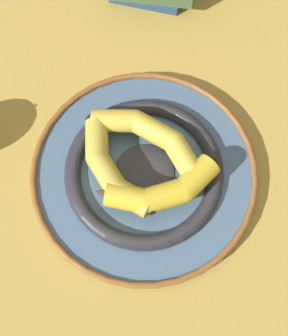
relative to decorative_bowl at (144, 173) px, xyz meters
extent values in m
plane|color=gold|center=(0.01, -0.02, -0.02)|extent=(2.80, 2.80, 0.00)
cylinder|color=slate|center=(0.00, 0.00, -0.01)|extent=(0.33, 0.33, 0.02)
torus|color=#2D2D33|center=(0.00, 0.00, 0.01)|extent=(0.24, 0.24, 0.02)
cylinder|color=#2D2D33|center=(0.00, 0.00, 0.00)|extent=(0.09, 0.09, 0.00)
torus|color=#995B28|center=(0.00, 0.00, 0.00)|extent=(0.34, 0.34, 0.01)
cylinder|color=yellow|center=(-0.05, -0.01, 0.04)|extent=(0.06, 0.07, 0.04)
cylinder|color=yellow|center=(-0.02, -0.05, 0.04)|extent=(0.07, 0.06, 0.04)
cylinder|color=yellow|center=(0.03, -0.07, 0.04)|extent=(0.06, 0.04, 0.04)
sphere|color=yellow|center=(-0.04, -0.04, 0.04)|extent=(0.04, 0.04, 0.04)
sphere|color=yellow|center=(0.01, -0.07, 0.04)|extent=(0.04, 0.04, 0.04)
cone|color=#472D19|center=(-0.07, 0.01, 0.04)|extent=(0.04, 0.04, 0.03)
sphere|color=black|center=(0.06, -0.07, 0.04)|extent=(0.02, 0.02, 0.02)
cylinder|color=yellow|center=(0.04, -0.04, 0.04)|extent=(0.05, 0.07, 0.03)
cylinder|color=yellow|center=(0.05, 0.02, 0.04)|extent=(0.04, 0.07, 0.03)
cylinder|color=yellow|center=(0.02, 0.08, 0.04)|extent=(0.07, 0.07, 0.03)
sphere|color=yellow|center=(0.05, -0.01, 0.04)|extent=(0.03, 0.03, 0.03)
sphere|color=yellow|center=(0.04, 0.05, 0.04)|extent=(0.03, 0.03, 0.03)
cone|color=#472D19|center=(0.03, -0.07, 0.04)|extent=(0.03, 0.04, 0.03)
sphere|color=black|center=(0.00, 0.10, 0.04)|extent=(0.02, 0.02, 0.02)
cylinder|color=gold|center=(-0.01, 0.08, 0.04)|extent=(0.06, 0.06, 0.03)
cylinder|color=gold|center=(-0.04, 0.03, 0.04)|extent=(0.05, 0.06, 0.03)
cylinder|color=gold|center=(-0.05, -0.02, 0.04)|extent=(0.04, 0.06, 0.03)
sphere|color=gold|center=(-0.03, 0.06, 0.04)|extent=(0.03, 0.03, 0.03)
sphere|color=gold|center=(-0.05, 0.01, 0.04)|extent=(0.03, 0.03, 0.03)
cone|color=#472D19|center=(0.01, 0.10, 0.04)|extent=(0.04, 0.04, 0.03)
sphere|color=black|center=(-0.04, -0.05, 0.04)|extent=(0.02, 0.02, 0.02)
camera|label=1|loc=(-0.18, -0.15, 0.66)|focal=50.00mm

